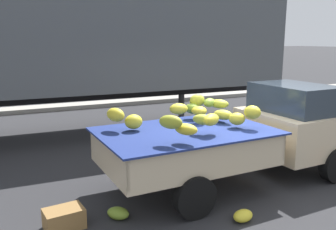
% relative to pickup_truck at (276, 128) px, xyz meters
% --- Properties ---
extents(ground, '(220.00, 220.00, 0.00)m').
position_rel_pickup_truck_xyz_m(ground, '(-0.76, -0.15, -0.89)').
color(ground, '#28282B').
extents(curb_strip, '(80.00, 0.80, 0.16)m').
position_rel_pickup_truck_xyz_m(curb_strip, '(-0.76, 8.38, -0.81)').
color(curb_strip, gray).
rests_on(curb_strip, ground).
extents(pickup_truck, '(5.07, 2.03, 1.70)m').
position_rel_pickup_truck_xyz_m(pickup_truck, '(0.00, 0.00, 0.00)').
color(pickup_truck, '#CCB793').
rests_on(pickup_truck, ground).
extents(semi_trailer, '(12.04, 2.80, 3.95)m').
position_rel_pickup_truck_xyz_m(semi_trailer, '(-3.17, 4.44, 1.65)').
color(semi_trailer, '#4C5156').
rests_on(semi_trailer, ground).
extents(fallen_banana_bunch_near_tailgate, '(0.40, 0.41, 0.17)m').
position_rel_pickup_truck_xyz_m(fallen_banana_bunch_near_tailgate, '(-3.27, -0.51, -0.80)').
color(fallen_banana_bunch_near_tailgate, olive).
rests_on(fallen_banana_bunch_near_tailgate, ground).
extents(fallen_banana_bunch_by_wheel, '(0.36, 0.29, 0.16)m').
position_rel_pickup_truck_xyz_m(fallen_banana_bunch_by_wheel, '(-1.68, -1.31, -0.81)').
color(fallen_banana_bunch_by_wheel, yellow).
rests_on(fallen_banana_bunch_by_wheel, ground).
extents(produce_crate, '(0.56, 0.42, 0.28)m').
position_rel_pickup_truck_xyz_m(produce_crate, '(-4.02, -0.45, -0.75)').
color(produce_crate, olive).
rests_on(produce_crate, ground).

